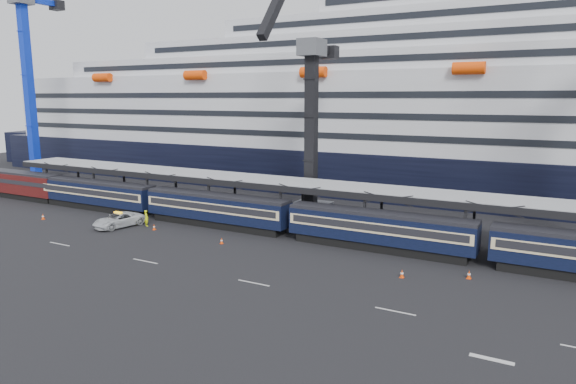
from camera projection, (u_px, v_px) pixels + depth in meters
name	position (u px, v px, depth m)	size (l,w,h in m)	color
ground	(436.00, 298.00, 39.32)	(260.00, 260.00, 0.00)	black
lane_markings	(553.00, 351.00, 30.97)	(111.00, 4.27, 0.02)	beige
train	(412.00, 233.00, 49.74)	(133.05, 3.00, 4.05)	black
canopy	(471.00, 199.00, 50.46)	(130.00, 6.25, 5.53)	#94979C
cruise_ship	(502.00, 116.00, 77.33)	(214.09, 28.84, 34.00)	black
crane_blue	(26.00, 78.00, 84.94)	(4.50, 19.91, 52.01)	#44484B
crane_dark_near	(310.00, 124.00, 62.60)	(4.50, 17.75, 35.08)	#44484B
pickup_truck	(119.00, 220.00, 60.68)	(2.78, 6.03, 1.68)	silver
worker	(146.00, 218.00, 61.04)	(0.71, 0.46, 1.94)	#DEF30C
traffic_cone_a	(43.00, 217.00, 64.50)	(0.37, 0.37, 0.74)	#F74407
traffic_cone_b	(154.00, 227.00, 59.40)	(0.35, 0.35, 0.70)	#F74407
traffic_cone_c	(222.00, 241.00, 53.77)	(0.34, 0.34, 0.67)	#F74407
traffic_cone_d	(402.00, 274.00, 43.63)	(0.37, 0.37, 0.73)	#F74407
traffic_cone_e	(469.00, 274.00, 43.38)	(0.38, 0.38, 0.76)	#F74407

